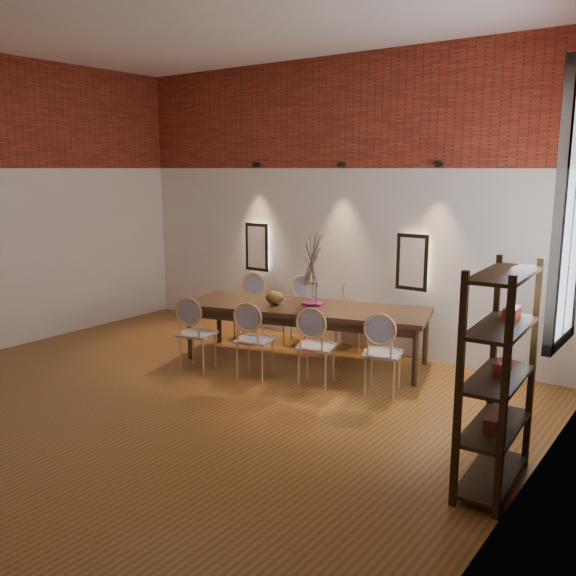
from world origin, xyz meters
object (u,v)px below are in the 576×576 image
Objects in this scene: chair_far_b at (298,311)px; shelving_rack at (498,378)px; chair_near_a at (197,333)px; chair_far_a at (248,307)px; chair_near_b at (255,339)px; chair_far_d at (407,321)px; vase at (312,295)px; chair_far_c at (351,316)px; dining_table at (306,334)px; book at (313,304)px; chair_near_c at (316,346)px; chair_near_d at (383,353)px; bowl at (275,297)px.

shelving_rack is at bearing 130.63° from chair_far_b.
chair_near_a and chair_far_a have the same top height.
chair_near_b is (0.75, 0.21, 0.00)m from chair_near_a.
vase is at bearing 35.38° from chair_far_d.
chair_near_a is 1.00× the size of chair_far_c.
book is at bearing 59.23° from dining_table.
chair_far_c is (1.08, 1.93, 0.00)m from chair_near_a.
chair_far_c is at bearing 63.46° from chair_near_b.
chair_far_a is at bearing 116.54° from chair_near_b.
shelving_rack is (2.98, -1.85, 0.14)m from book.
chair_near_c is 1.00× the size of chair_far_b.
chair_near_c is 1.75m from chair_far_b.
shelving_rack is at bearing 121.78° from chair_far_c.
chair_far_b is at bearing 143.13° from shelving_rack.
chair_near_b and chair_far_a have the same top height.
chair_near_d is at bearing 90.00° from chair_far_d.
chair_near_c and chair_far_d have the same top height.
bowl is 0.51m from book.
chair_near_a is at bearing 90.00° from chair_far_a.
chair_far_d is (0.75, 0.21, 0.00)m from chair_far_c.
shelving_rack is at bearing 110.84° from chair_far_d.
vase is (0.07, 0.02, 0.53)m from dining_table.
chair_far_c is 0.52× the size of shelving_rack.
chair_far_c is at bearing 116.54° from chair_near_d.
vase reaches higher than chair_far_c.
chair_near_b is 1.00× the size of chair_far_b.
chair_near_a is 3.13× the size of vase.
chair_near_b is at bearing 45.03° from chair_far_d.
chair_near_c is 1.00× the size of chair_far_d.
chair_far_c is 0.78m from chair_far_d.
book is (-0.88, -0.96, 0.30)m from chair_far_d.
chair_near_c is 3.62× the size of book.
chair_far_d reaches higher than book.
bowl is 0.13× the size of shelving_rack.
chair_near_b is 0.78m from chair_near_c.
vase reaches higher than dining_table.
chair_far_d is at bearing 33.71° from chair_near_a.
chair_far_d is at bearing 45.03° from chair_near_b.
chair_near_b is 1.00× the size of chair_near_c.
shelving_rack is (1.67, -1.30, 0.43)m from chair_near_d.
bowl is (0.52, 0.91, 0.37)m from chair_near_a.
bowl is (-0.55, -1.02, 0.37)m from chair_far_c.
chair_far_d is (0.91, 1.07, 0.09)m from dining_table.
chair_near_b is (-0.16, -0.86, 0.09)m from dining_table.
chair_far_d reaches higher than dining_table.
chair_near_c is at bearing 0.00° from chair_near_b.
chair_near_d is 1.79m from bowl.
chair_near_d is 1.42m from vase.
book is 3.51m from shelving_rack.
chair_far_c is 1.22m from bowl.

